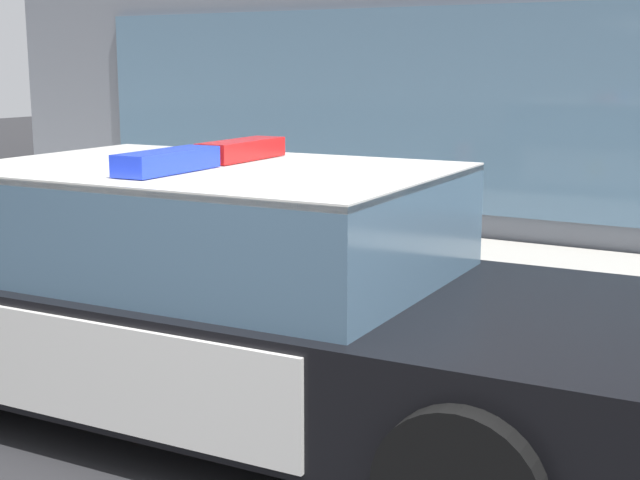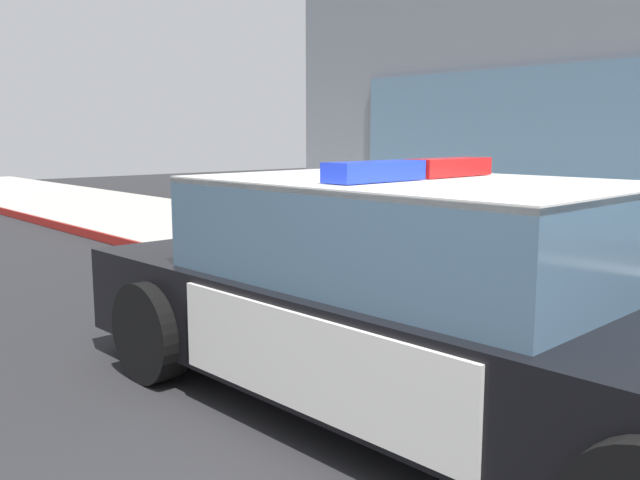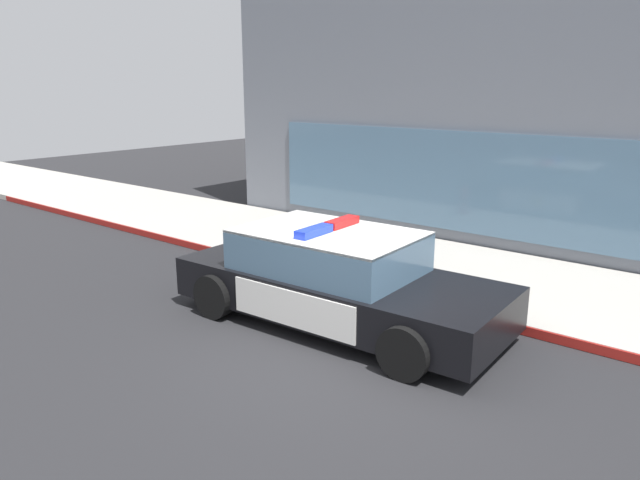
% 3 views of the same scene
% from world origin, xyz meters
% --- Properties ---
extents(ground, '(48.00, 48.00, 0.00)m').
position_xyz_m(ground, '(0.00, 0.00, 0.00)').
color(ground, '#262628').
extents(sidewalk, '(48.00, 3.55, 0.15)m').
position_xyz_m(sidewalk, '(0.00, 3.84, 0.07)').
color(sidewalk, '#B2ADA3').
rests_on(sidewalk, ground).
extents(curb_red_paint, '(28.80, 0.04, 0.14)m').
position_xyz_m(curb_red_paint, '(0.00, 2.05, 0.08)').
color(curb_red_paint, maroon).
rests_on(curb_red_paint, ground).
extents(police_cruiser, '(4.98, 2.29, 1.49)m').
position_xyz_m(police_cruiser, '(-0.88, 0.78, 0.68)').
color(police_cruiser, black).
rests_on(police_cruiser, ground).
extents(fire_hydrant, '(0.34, 0.39, 0.73)m').
position_xyz_m(fire_hydrant, '(-2.45, 2.86, 0.50)').
color(fire_hydrant, red).
rests_on(fire_hydrant, sidewalk).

